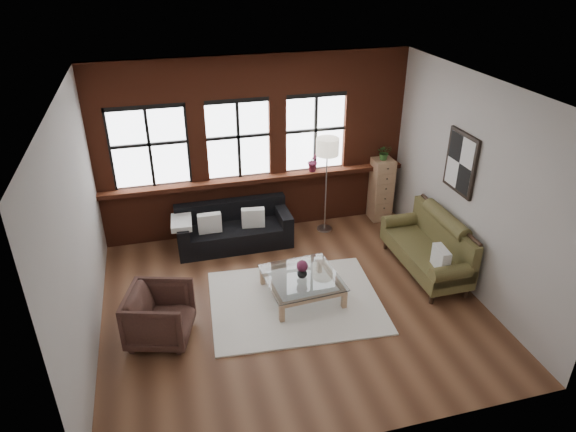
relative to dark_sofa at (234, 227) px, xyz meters
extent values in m
plane|color=#56321F|center=(0.54, -1.90, -0.36)|extent=(5.50, 5.50, 0.00)
plane|color=white|center=(0.54, -1.90, 2.84)|extent=(5.50, 5.50, 0.00)
plane|color=#B1ABA5|center=(0.54, 0.60, 1.24)|extent=(5.50, 0.00, 5.50)
plane|color=#B1ABA5|center=(0.54, -4.40, 1.24)|extent=(5.50, 0.00, 5.50)
plane|color=#B1ABA5|center=(-2.21, -1.90, 1.24)|extent=(0.00, 5.00, 5.00)
plane|color=#B1ABA5|center=(3.29, -1.90, 1.24)|extent=(0.00, 5.00, 5.00)
cube|color=maroon|center=(0.54, 0.45, 0.68)|extent=(5.50, 0.30, 0.08)
cube|color=white|center=(0.59, -1.91, -0.35)|extent=(2.66, 2.16, 0.03)
cube|color=silver|center=(-0.43, -0.10, 0.19)|extent=(0.40, 0.14, 0.34)
cube|color=silver|center=(0.33, -0.10, 0.19)|extent=(0.42, 0.19, 0.34)
cube|color=silver|center=(2.76, -2.22, 0.25)|extent=(0.17, 0.39, 0.34)
imported|color=#3F261F|center=(-1.37, -2.19, 0.02)|extent=(1.03, 1.01, 0.75)
imported|color=#B2B2B2|center=(0.73, -1.79, 0.07)|extent=(0.19, 0.19, 0.16)
sphere|color=#6D2543|center=(0.73, -1.79, 0.19)|extent=(0.17, 0.17, 0.17)
cube|color=tan|center=(2.91, 0.28, 0.25)|extent=(0.38, 0.38, 1.22)
imported|color=#2D5923|center=(2.91, 0.28, 1.01)|extent=(0.32, 0.30, 0.29)
imported|color=#6D2543|center=(1.59, 0.42, 0.92)|extent=(0.23, 0.20, 0.39)
camera|label=1|loc=(-1.13, -7.88, 4.39)|focal=32.00mm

